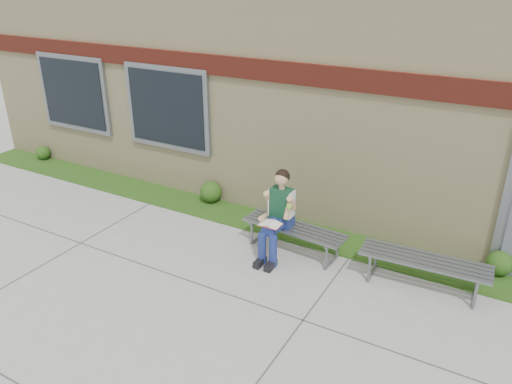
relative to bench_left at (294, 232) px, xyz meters
The scene contains 9 objects.
ground 2.03m from the bench_left, 94.18° to the right, with size 80.00×80.00×0.00m, color #9E9E99.
grass_strip 0.70m from the bench_left, 103.69° to the left, with size 16.00×0.80×0.02m, color #224712.
school_building 4.36m from the bench_left, 92.11° to the left, with size 16.20×6.22×4.20m.
bench_left is the anchor object (origin of this frame).
bench_right 2.00m from the bench_left, ahead, with size 1.79×0.58×0.46m.
girl 0.47m from the bench_left, 131.72° to the right, with size 0.51×0.84×1.38m.
shrub_west 6.93m from the bench_left, behind, with size 0.32×0.32×0.32m, color #224712.
shrub_mid 2.31m from the bench_left, 158.43° to the left, with size 0.41×0.41×0.41m, color #224712.
shrub_east 3.04m from the bench_left, 16.24° to the left, with size 0.37×0.37×0.37m, color #224712.
Camera 1 is at (3.00, -4.28, 4.14)m, focal length 35.00 mm.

